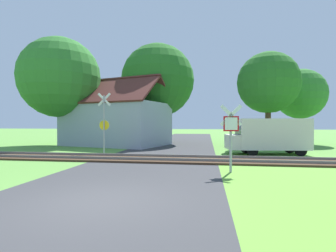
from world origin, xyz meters
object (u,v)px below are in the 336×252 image
at_px(crossing_sign_far, 104,120).
at_px(tree_right, 268,83).
at_px(stop_sign_near, 231,131).
at_px(mail_truck, 269,135).
at_px(tree_left, 60,78).
at_px(tree_center, 158,81).
at_px(house, 117,122).
at_px(tree_far, 301,94).

height_order(crossing_sign_far, tree_right, tree_right).
xyz_separation_m(stop_sign_near, tree_right, (3.88, 11.23, 3.55)).
bearing_deg(mail_truck, tree_left, 69.33).
distance_m(stop_sign_near, tree_center, 16.48).
distance_m(crossing_sign_far, tree_left, 8.89).
bearing_deg(tree_right, crossing_sign_far, -153.67).
distance_m(crossing_sign_far, tree_center, 10.18).
height_order(crossing_sign_far, tree_left, tree_left).
distance_m(stop_sign_near, tree_left, 17.95).
distance_m(house, tree_right, 13.25).
bearing_deg(tree_right, house, 176.86).
relative_size(crossing_sign_far, house, 0.39).
xyz_separation_m(stop_sign_near, tree_far, (7.89, 15.97, 3.11)).
distance_m(crossing_sign_far, mail_truck, 10.55).
xyz_separation_m(tree_left, tree_far, (21.62, 5.25, -1.21)).
relative_size(tree_right, tree_left, 0.81).
relative_size(stop_sign_near, tree_center, 0.28).
bearing_deg(tree_left, crossing_sign_far, -39.89).
relative_size(tree_right, mail_truck, 1.51).
bearing_deg(mail_truck, stop_sign_near, 149.49).
distance_m(crossing_sign_far, tree_far, 18.81).
height_order(tree_right, tree_far, tree_right).
relative_size(crossing_sign_far, tree_far, 0.55).
bearing_deg(house, stop_sign_near, -37.09).
bearing_deg(tree_center, mail_truck, -43.61).
bearing_deg(stop_sign_near, tree_far, -121.27).
bearing_deg(stop_sign_near, tree_center, -73.65).
bearing_deg(tree_center, house, -138.67).
distance_m(stop_sign_near, house, 14.94).
xyz_separation_m(stop_sign_near, mail_truck, (2.91, 6.50, -0.39)).
bearing_deg(mail_truck, house, 58.99).
bearing_deg(tree_center, tree_far, 5.08).
relative_size(stop_sign_near, tree_right, 0.35).
height_order(tree_right, tree_center, tree_center).
xyz_separation_m(tree_right, tree_far, (4.01, 4.74, -0.45)).
xyz_separation_m(tree_right, mail_truck, (-0.98, -4.73, -3.95)).
relative_size(tree_center, mail_truck, 1.92).
bearing_deg(tree_left, stop_sign_near, -37.99).
xyz_separation_m(house, tree_left, (-4.76, -1.21, 3.91)).
bearing_deg(house, tree_far, 29.44).
bearing_deg(crossing_sign_far, tree_center, 74.58).
xyz_separation_m(crossing_sign_far, tree_far, (15.45, 10.40, 2.58)).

